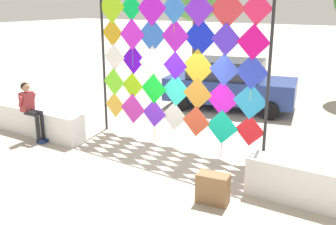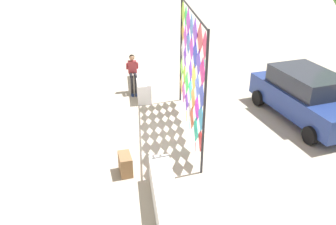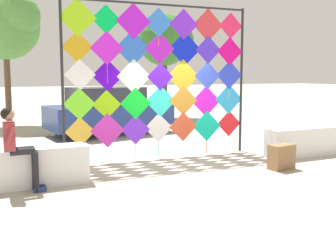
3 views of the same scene
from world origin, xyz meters
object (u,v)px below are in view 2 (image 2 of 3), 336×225
(kite_display_rack, at_px, (191,66))
(seated_vendor, at_px, (133,71))
(parked_car, at_px, (306,96))
(cardboard_box_large, at_px, (125,164))

(kite_display_rack, bearing_deg, seated_vendor, -154.10)
(kite_display_rack, distance_m, seated_vendor, 4.15)
(parked_car, bearing_deg, kite_display_rack, -85.75)
(seated_vendor, relative_size, parked_car, 0.34)
(seated_vendor, bearing_deg, kite_display_rack, 25.90)
(kite_display_rack, height_order, cardboard_box_large, kite_display_rack)
(seated_vendor, distance_m, parked_car, 6.84)
(parked_car, height_order, cardboard_box_large, parked_car)
(seated_vendor, xyz_separation_m, cardboard_box_large, (5.72, -0.52, -0.68))
(seated_vendor, distance_m, cardboard_box_large, 5.79)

